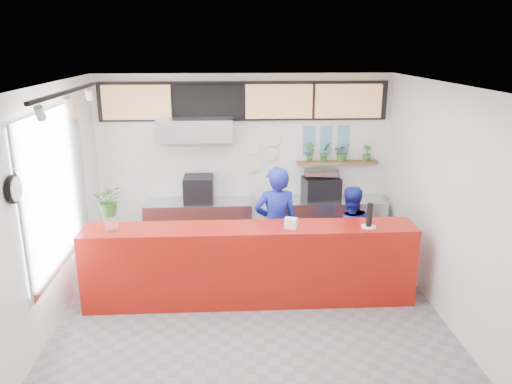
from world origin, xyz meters
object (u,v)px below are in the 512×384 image
(panini_oven, at_px, (199,189))
(staff_center, at_px, (276,226))
(service_counter, at_px, (250,264))
(pepper_mill, at_px, (369,215))
(espresso_machine, at_px, (321,189))
(staff_right, at_px, (348,234))

(panini_oven, height_order, staff_center, staff_center)
(service_counter, xyz_separation_m, pepper_mill, (1.60, -0.09, 0.72))
(staff_center, bearing_deg, pepper_mill, 145.97)
(service_counter, distance_m, staff_center, 0.78)
(staff_center, bearing_deg, espresso_machine, -130.77)
(pepper_mill, bearing_deg, staff_right, 99.47)
(espresso_machine, bearing_deg, service_counter, -133.12)
(espresso_machine, distance_m, pepper_mill, 1.92)
(service_counter, relative_size, panini_oven, 9.26)
(panini_oven, bearing_deg, service_counter, -65.72)
(service_counter, xyz_separation_m, staff_right, (1.49, 0.55, 0.19))
(panini_oven, height_order, espresso_machine, panini_oven)
(panini_oven, xyz_separation_m, pepper_mill, (2.38, -1.89, 0.16))
(espresso_machine, relative_size, staff_center, 0.33)
(service_counter, relative_size, espresso_machine, 7.51)
(panini_oven, bearing_deg, staff_right, -28.08)
(staff_center, xyz_separation_m, pepper_mill, (1.19, -0.66, 0.38))
(staff_center, relative_size, pepper_mill, 5.62)
(service_counter, height_order, panini_oven, panini_oven)
(service_counter, bearing_deg, staff_right, 20.18)
(panini_oven, distance_m, staff_right, 2.62)
(staff_right, distance_m, pepper_mill, 0.84)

